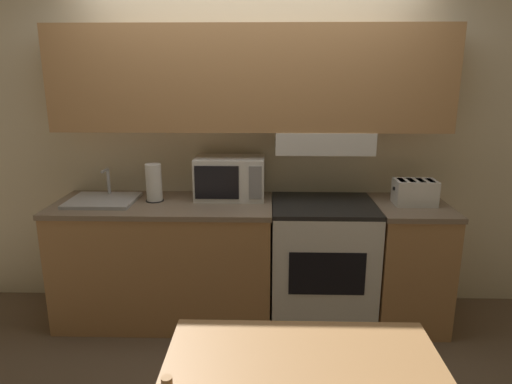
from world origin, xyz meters
name	(u,v)px	position (x,y,z in m)	size (l,w,h in m)	color
ground_plane	(252,296)	(0.00, 0.00, 0.00)	(16.00, 16.00, 0.00)	brown
wall_back	(253,115)	(0.01, -0.07, 1.53)	(5.25, 0.38, 2.55)	beige
lower_counter_main	(166,260)	(-0.64, -0.33, 0.46)	(1.60, 0.68, 0.92)	tan
lower_counter_right_stub	(407,263)	(1.18, -0.33, 0.46)	(0.52, 0.68, 0.92)	tan
stove_range	(321,262)	(0.54, -0.32, 0.46)	(0.75, 0.65, 0.92)	white
microwave	(230,178)	(-0.16, -0.19, 1.07)	(0.51, 0.32, 0.31)	white
toaster	(415,192)	(1.18, -0.33, 1.01)	(0.30, 0.19, 0.18)	white
sink_basin	(103,200)	(-1.09, -0.33, 0.93)	(0.48, 0.41, 0.23)	#B7BABF
paper_towel_roll	(154,183)	(-0.71, -0.29, 1.05)	(0.13, 0.13, 0.28)	black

